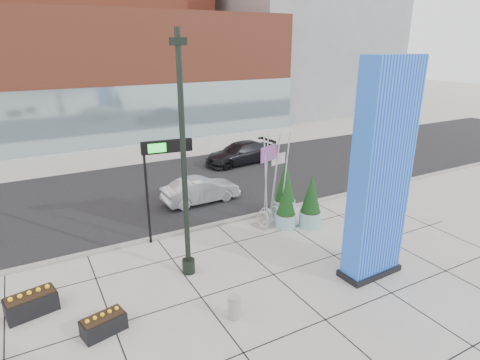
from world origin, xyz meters
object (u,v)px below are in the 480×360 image
car_silver_mid (201,190)px  concrete_bollard (234,307)px  blue_pylon (380,177)px  lamp_post (185,184)px  public_art_sculpture (272,200)px  overhead_street_sign (162,155)px

car_silver_mid → concrete_bollard: bearing=160.2°
blue_pylon → car_silver_mid: 10.60m
lamp_post → concrete_bollard: lamp_post is taller
lamp_post → blue_pylon: bearing=-29.1°
public_art_sculpture → car_silver_mid: public_art_sculpture is taller
lamp_post → concrete_bollard: 4.57m
car_silver_mid → blue_pylon: bearing=-166.4°
overhead_street_sign → car_silver_mid: (3.07, 3.27, -3.21)m
lamp_post → public_art_sculpture: lamp_post is taller
overhead_street_sign → car_silver_mid: bearing=53.8°
concrete_bollard → overhead_street_sign: 7.21m
lamp_post → public_art_sculpture: (5.24, 2.28, -2.46)m
concrete_bollard → overhead_street_sign: size_ratio=0.17×
blue_pylon → car_silver_mid: bearing=103.4°
blue_pylon → overhead_street_sign: 8.70m
blue_pylon → concrete_bollard: (-5.79, 0.16, -3.49)m
lamp_post → overhead_street_sign: size_ratio=1.95×
lamp_post → car_silver_mid: (3.29, 6.35, -2.93)m
blue_pylon → concrete_bollard: 6.76m
overhead_street_sign → car_silver_mid: overhead_street_sign is taller
lamp_post → concrete_bollard: bearing=-85.2°
lamp_post → concrete_bollard: size_ratio=11.28×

